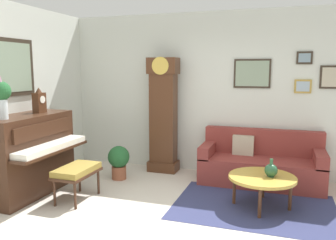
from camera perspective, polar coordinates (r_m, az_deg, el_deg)
The scene contains 12 objects.
ground_plane at distance 4.22m, azimuth -0.66°, elevation -17.93°, with size 6.40×6.00×0.10m, color beige.
wall_back at distance 6.10m, azimuth 6.89°, elevation 4.48°, with size 5.30×0.13×2.80m.
area_rug at distance 4.85m, azimuth 14.06°, elevation -13.84°, with size 2.10×1.50×0.01m, color navy.
piano at distance 5.41m, azimuth -22.18°, elevation -5.30°, with size 0.87×1.44×1.17m.
piano_bench at distance 5.00m, azimuth -14.93°, elevation -8.32°, with size 0.42×0.70×0.48m.
grandfather_clock at distance 6.06m, azimuth -0.78°, elevation 0.34°, with size 0.52×0.34×2.03m.
couch at distance 5.76m, azimuth 15.18°, elevation -7.04°, with size 1.90×0.80×0.84m.
coffee_table at distance 4.75m, azimuth 15.41°, elevation -9.34°, with size 0.88×0.88×0.43m.
mantel_clock at distance 5.51m, azimuth -20.64°, elevation 2.93°, with size 0.13×0.18×0.38m.
flower_vase at distance 4.96m, azimuth -26.07°, elevation 3.70°, with size 0.26×0.26×0.58m.
green_jug at distance 4.72m, azimuth 16.78°, elevation -8.00°, with size 0.17×0.17×0.24m.
potted_plant at distance 5.79m, azimuth -8.20°, elevation -6.63°, with size 0.36×0.36×0.56m.
Camera 1 is at (1.24, -3.57, 1.83)m, focal length 36.61 mm.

